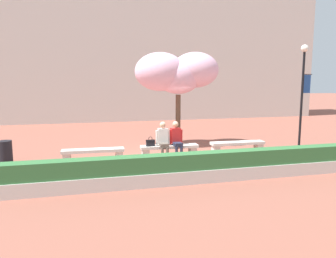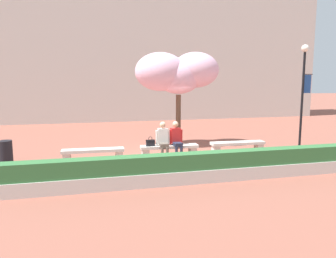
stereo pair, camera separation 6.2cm
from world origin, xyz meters
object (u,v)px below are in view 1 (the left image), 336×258
(person_seated_left, at_px, (163,139))
(handbag, at_px, (150,142))
(stone_bench_west_end, at_px, (93,153))
(person_seated_right, at_px, (176,138))
(lamp_post_with_banner, at_px, (303,88))
(cherry_tree_main, at_px, (177,73))
(stone_bench_center, at_px, (237,145))
(trash_bin, at_px, (5,153))
(stone_bench_near_west, at_px, (169,149))

(person_seated_left, relative_size, handbag, 3.81)
(stone_bench_west_end, distance_m, person_seated_right, 2.90)
(lamp_post_with_banner, bearing_deg, cherry_tree_main, 156.24)
(stone_bench_west_end, bearing_deg, lamp_post_with_banner, 0.23)
(stone_bench_center, bearing_deg, trash_bin, 176.98)
(cherry_tree_main, bearing_deg, stone_bench_near_west, -112.74)
(person_seated_left, height_order, lamp_post_with_banner, lamp_post_with_banner)
(cherry_tree_main, distance_m, lamp_post_with_banner, 4.95)
(person_seated_left, bearing_deg, handbag, 173.27)
(handbag, bearing_deg, stone_bench_west_end, 179.98)
(stone_bench_center, xyz_separation_m, lamp_post_with_banner, (2.70, 0.03, 2.13))
(cherry_tree_main, bearing_deg, stone_bench_center, -48.21)
(stone_bench_near_west, distance_m, lamp_post_with_banner, 5.75)
(stone_bench_center, bearing_deg, stone_bench_near_west, 180.00)
(stone_bench_near_west, xyz_separation_m, trash_bin, (-5.43, 0.43, 0.08))
(cherry_tree_main, bearing_deg, person_seated_right, -106.36)
(stone_bench_west_end, height_order, person_seated_left, person_seated_left)
(cherry_tree_main, xyz_separation_m, lamp_post_with_banner, (4.50, -1.98, -0.59))
(handbag, relative_size, trash_bin, 0.43)
(stone_bench_near_west, relative_size, handbag, 6.10)
(person_seated_right, bearing_deg, lamp_post_with_banner, 0.96)
(stone_bench_near_west, relative_size, stone_bench_center, 1.00)
(stone_bench_near_west, distance_m, stone_bench_center, 2.64)
(handbag, height_order, lamp_post_with_banner, lamp_post_with_banner)
(cherry_tree_main, height_order, lamp_post_with_banner, lamp_post_with_banner)
(lamp_post_with_banner, xyz_separation_m, trash_bin, (-10.77, 0.39, -2.05))
(stone_bench_center, xyz_separation_m, person_seated_left, (-2.88, -0.05, 0.39))
(stone_bench_near_west, distance_m, person_seated_left, 0.46)
(stone_bench_near_west, height_order, lamp_post_with_banner, lamp_post_with_banner)
(cherry_tree_main, height_order, trash_bin, cherry_tree_main)
(stone_bench_west_end, relative_size, stone_bench_center, 1.00)
(handbag, height_order, trash_bin, handbag)
(stone_bench_center, bearing_deg, handbag, -179.99)
(cherry_tree_main, xyz_separation_m, trash_bin, (-6.27, -1.59, -2.64))
(person_seated_left, relative_size, person_seated_right, 1.00)
(stone_bench_center, distance_m, person_seated_right, 2.44)
(stone_bench_west_end, bearing_deg, person_seated_left, -1.27)
(stone_bench_west_end, distance_m, stone_bench_center, 5.28)
(person_seated_right, bearing_deg, stone_bench_near_west, 167.28)
(stone_bench_near_west, xyz_separation_m, lamp_post_with_banner, (5.34, 0.03, 2.13))
(person_seated_right, height_order, lamp_post_with_banner, lamp_post_with_banner)
(stone_bench_center, bearing_deg, person_seated_left, -178.94)
(person_seated_left, bearing_deg, trash_bin, 174.72)
(stone_bench_center, xyz_separation_m, trash_bin, (-8.07, 0.43, 0.08))
(stone_bench_near_west, relative_size, lamp_post_with_banner, 0.51)
(stone_bench_near_west, xyz_separation_m, person_seated_right, (0.24, -0.05, 0.39))
(person_seated_left, height_order, person_seated_right, same)
(stone_bench_center, relative_size, person_seated_right, 1.60)
(stone_bench_west_end, height_order, cherry_tree_main, cherry_tree_main)
(person_seated_right, xyz_separation_m, cherry_tree_main, (0.61, 2.06, 2.33))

